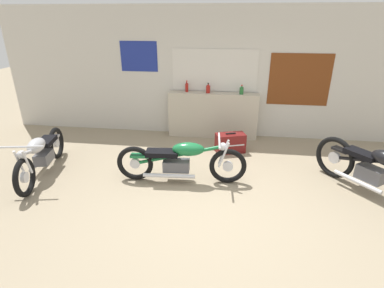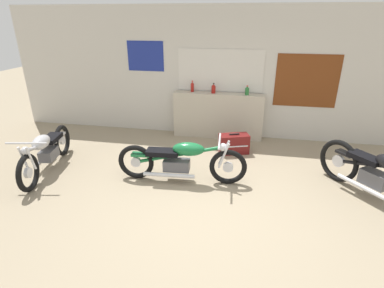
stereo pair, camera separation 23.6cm
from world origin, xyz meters
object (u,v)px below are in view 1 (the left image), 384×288
at_px(hard_case_darkred, 230,143).
at_px(motorcycle_black, 376,170).
at_px(motorcycle_silver, 41,154).
at_px(motorcycle_green, 181,160).
at_px(bottle_leftmost, 187,87).
at_px(bottle_center, 242,90).
at_px(bottle_left_center, 208,89).

bearing_deg(hard_case_darkred, motorcycle_black, -31.35).
bearing_deg(motorcycle_silver, motorcycle_green, 1.80).
distance_m(bottle_leftmost, bottle_center, 1.20).
xyz_separation_m(motorcycle_black, hard_case_darkred, (-2.18, 1.33, -0.24)).
bearing_deg(bottle_center, bottle_left_center, 178.44).
bearing_deg(motorcycle_green, bottle_left_center, 83.20).
xyz_separation_m(motorcycle_silver, hard_case_darkred, (3.20, 1.38, -0.19)).
relative_size(bottle_left_center, hard_case_darkred, 0.34).
height_order(bottle_leftmost, bottle_left_center, bottle_leftmost).
xyz_separation_m(motorcycle_silver, motorcycle_black, (5.38, 0.05, 0.05)).
height_order(bottle_left_center, motorcycle_silver, bottle_left_center).
height_order(motorcycle_green, motorcycle_black, motorcycle_black).
height_order(motorcycle_silver, motorcycle_green, same).
relative_size(bottle_left_center, bottle_center, 1.09).
bearing_deg(bottle_left_center, bottle_leftmost, 174.39).
distance_m(motorcycle_silver, motorcycle_black, 5.38).
bearing_deg(bottle_center, motorcycle_green, -114.86).
relative_size(bottle_leftmost, motorcycle_silver, 0.13).
height_order(bottle_left_center, bottle_center, bottle_left_center).
xyz_separation_m(bottle_leftmost, bottle_left_center, (0.48, -0.05, -0.01)).
height_order(bottle_center, motorcycle_silver, bottle_center).
bearing_deg(motorcycle_silver, hard_case_darkred, 23.32).
bearing_deg(motorcycle_black, motorcycle_silver, -179.47).
height_order(bottle_left_center, hard_case_darkred, bottle_left_center).
xyz_separation_m(bottle_leftmost, bottle_center, (1.20, -0.07, -0.02)).
distance_m(bottle_leftmost, motorcycle_silver, 3.21).
distance_m(bottle_center, hard_case_darkred, 1.22).
bearing_deg(bottle_center, hard_case_darkred, -102.89).
relative_size(motorcycle_silver, hard_case_darkred, 3.01).
relative_size(motorcycle_green, hard_case_darkred, 3.34).
bearing_deg(hard_case_darkred, bottle_leftmost, 139.77).
height_order(bottle_leftmost, motorcycle_silver, bottle_leftmost).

